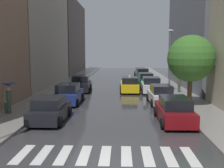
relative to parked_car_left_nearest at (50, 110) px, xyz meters
name	(u,v)px	position (x,y,z in m)	size (l,w,h in m)	color
ground_plane	(116,86)	(3.84, 17.41, -0.76)	(28.00, 72.00, 0.04)	#373739
sidewalk_left	(66,85)	(-2.66, 17.41, -0.66)	(3.00, 72.00, 0.15)	gray
sidewalk_right	(167,85)	(10.34, 17.41, -0.66)	(3.00, 72.00, 0.15)	gray
crosswalk_stripes	(105,155)	(3.84, -5.43, -0.73)	(7.65, 2.20, 0.01)	silver
building_left_mid	(30,30)	(-7.16, 17.73, 6.39)	(6.00, 17.99, 14.26)	#9E9384
building_left_far	(64,38)	(-7.16, 37.35, 6.33)	(6.00, 19.69, 14.13)	#564C47
building_right_mid	(207,28)	(14.84, 16.88, 6.47)	(6.00, 18.00, 14.41)	slate
parked_car_left_nearest	(50,110)	(0.00, 0.00, 0.00)	(2.12, 4.21, 1.57)	black
parked_car_left_second	(69,94)	(0.04, 5.75, 0.06)	(2.13, 4.25, 1.71)	navy
parked_car_left_third	(81,84)	(0.06, 12.47, 0.09)	(2.32, 4.18, 1.78)	black
parked_car_right_nearest	(174,111)	(7.80, -0.02, 0.02)	(2.10, 4.63, 1.62)	maroon
parked_car_right_second	(161,95)	(7.82, 5.85, 0.02)	(2.13, 4.10, 1.62)	silver
parked_car_right_third	(151,85)	(7.68, 12.15, 0.04)	(2.22, 4.46, 1.66)	silver
parked_car_right_fourth	(145,80)	(7.57, 17.68, 0.04)	(2.20, 4.25, 1.65)	#0C4C2D
parked_car_right_fifth	(143,75)	(7.72, 24.18, 0.11)	(2.16, 4.24, 1.82)	#0C4C2D
parked_car_right_sixth	(141,72)	(7.79, 29.52, 0.01)	(2.12, 4.62, 1.60)	brown
taxi_midroad	(129,85)	(5.37, 12.50, 0.03)	(2.12, 4.64, 1.81)	yellow
pedestrian_near_tree	(6,101)	(-3.46, 1.50, 0.25)	(0.36, 0.36, 1.61)	#38513D
pedestrian_by_kerb	(8,92)	(-3.25, 1.44, 0.91)	(0.97, 0.97, 2.10)	#38513D
pedestrian_far_side	(179,84)	(10.52, 11.39, 0.28)	(0.36, 0.36, 1.66)	#38513D
street_tree_right	(191,59)	(9.94, 4.81, 3.11)	(3.68, 3.68, 5.55)	#513823
lamp_post_right	(170,57)	(9.39, 10.79, 3.14)	(0.60, 0.28, 6.41)	#595B60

